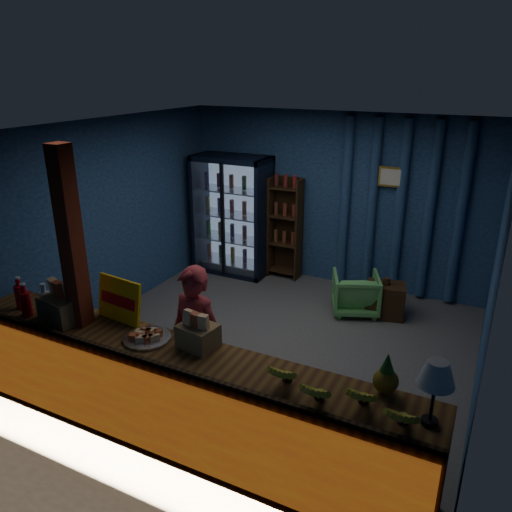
{
  "coord_description": "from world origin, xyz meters",
  "views": [
    {
      "loc": [
        2.23,
        -4.85,
        3.18
      ],
      "look_at": [
        -0.1,
        -0.2,
        1.2
      ],
      "focal_mm": 35.0,
      "sensor_mm": 36.0,
      "label": 1
    }
  ],
  "objects_px": {
    "shopkeeper": "(195,342)",
    "pastry_tray": "(147,337)",
    "table_lamp": "(436,376)",
    "green_chair": "(356,293)"
  },
  "relations": [
    {
      "from": "green_chair",
      "to": "pastry_tray",
      "type": "relative_size",
      "value": 1.47
    },
    {
      "from": "green_chair",
      "to": "shopkeeper",
      "type": "bearing_deg",
      "value": 51.7
    },
    {
      "from": "green_chair",
      "to": "table_lamp",
      "type": "relative_size",
      "value": 1.28
    },
    {
      "from": "green_chair",
      "to": "table_lamp",
      "type": "xyz_separation_m",
      "value": [
        1.37,
        -3.2,
        1.05
      ]
    },
    {
      "from": "table_lamp",
      "to": "shopkeeper",
      "type": "bearing_deg",
      "value": 167.92
    },
    {
      "from": "green_chair",
      "to": "pastry_tray",
      "type": "bearing_deg",
      "value": 50.15
    },
    {
      "from": "pastry_tray",
      "to": "shopkeeper",
      "type": "bearing_deg",
      "value": 62.97
    },
    {
      "from": "shopkeeper",
      "to": "pastry_tray",
      "type": "relative_size",
      "value": 3.58
    },
    {
      "from": "shopkeeper",
      "to": "green_chair",
      "type": "height_order",
      "value": "shopkeeper"
    },
    {
      "from": "shopkeeper",
      "to": "pastry_tray",
      "type": "xyz_separation_m",
      "value": [
        -0.21,
        -0.42,
        0.22
      ]
    }
  ]
}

